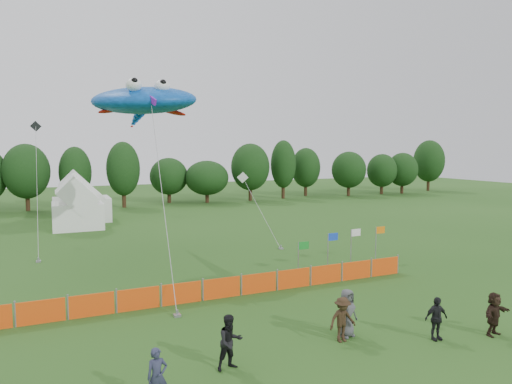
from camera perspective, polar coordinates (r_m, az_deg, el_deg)
name	(u,v)px	position (r m, az deg, el deg)	size (l,w,h in m)	color
ground	(321,344)	(18.15, 8.17, -18.30)	(160.00, 160.00, 0.00)	#234C16
treeline	(143,173)	(59.95, -13.93, 2.33)	(104.57, 8.78, 8.36)	#382314
tent_left	(77,207)	(44.75, -21.42, -1.77)	(4.39, 4.39, 3.87)	white
tent_right	(82,202)	(49.03, -20.98, -1.15)	(5.48, 4.38, 3.87)	white
barrier_fence	(222,288)	(22.81, -4.33, -11.88)	(21.90, 0.06, 1.00)	#E6470C
flag_row	(343,243)	(28.79, 10.77, -6.34)	(6.73, 0.59, 2.25)	gray
spectator_a	(157,376)	(14.29, -12.26, -21.60)	(0.60, 0.39, 1.65)	#2A2D47
spectator_b	(230,342)	(15.87, -3.25, -18.22)	(0.90, 0.70, 1.85)	black
spectator_c	(342,320)	(18.16, 10.75, -15.39)	(1.11, 0.64, 1.72)	#312113
spectator_d	(436,318)	(19.31, 21.60, -14.48)	(0.98, 0.41, 1.67)	black
spectator_e	(347,313)	(18.63, 11.29, -14.59)	(0.92, 0.60, 1.88)	#48494D
spectator_f	(494,314)	(20.64, 27.62, -13.35)	(1.59, 0.51, 1.72)	black
stingray_kite	(143,102)	(31.07, -13.93, 10.92)	(8.55, 20.19, 11.59)	blue
small_kite_white	(253,197)	(39.55, -0.34, -0.66)	(2.01, 10.75, 5.12)	white
small_kite_dark	(37,172)	(38.19, -25.73, 2.21)	(0.89, 10.50, 9.59)	black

